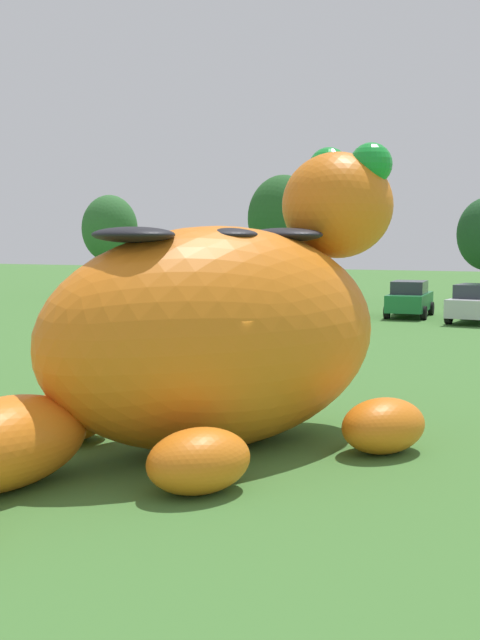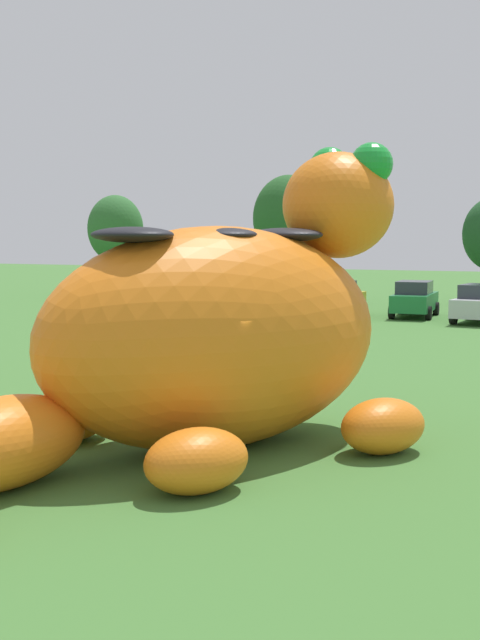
% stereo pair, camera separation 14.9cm
% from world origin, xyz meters
% --- Properties ---
extents(ground_plane, '(160.00, 160.00, 0.00)m').
position_xyz_m(ground_plane, '(0.00, 0.00, 0.00)').
color(ground_plane, '#427533').
extents(giant_inflatable_creature, '(7.56, 11.26, 5.71)m').
position_xyz_m(giant_inflatable_creature, '(0.03, 0.26, 2.09)').
color(giant_inflatable_creature, orange).
rests_on(giant_inflatable_creature, ground).
extents(car_blue, '(1.95, 4.11, 1.72)m').
position_xyz_m(car_blue, '(-8.53, 25.88, 0.86)').
color(car_blue, '#2347B7').
rests_on(car_blue, ground).
extents(car_yellow, '(2.06, 4.16, 1.72)m').
position_xyz_m(car_yellow, '(-5.38, 25.14, 0.86)').
color(car_yellow, yellow).
rests_on(car_yellow, ground).
extents(car_green, '(2.10, 4.18, 1.72)m').
position_xyz_m(car_green, '(-1.90, 26.44, 0.86)').
color(car_green, '#1E7238').
rests_on(car_green, ground).
extents(tree_far_left, '(3.67, 3.67, 6.52)m').
position_xyz_m(tree_far_left, '(-23.48, 34.58, 4.27)').
color(tree_far_left, brown).
rests_on(tree_far_left, ground).
extents(tree_left, '(4.13, 4.13, 7.34)m').
position_xyz_m(tree_left, '(-10.51, 32.44, 4.80)').
color(tree_left, brown).
rests_on(tree_left, ground).
extents(spectator_wandering, '(0.38, 0.26, 1.71)m').
position_xyz_m(spectator_wandering, '(-2.32, 12.46, 0.85)').
color(spectator_wandering, '#726656').
rests_on(spectator_wandering, ground).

